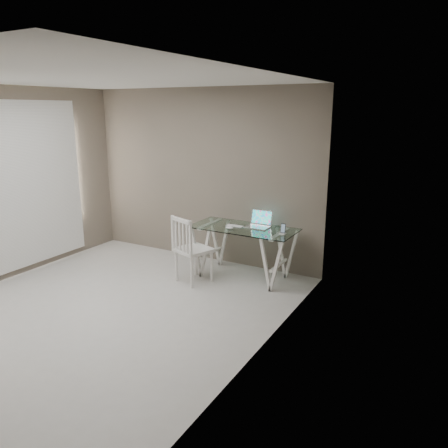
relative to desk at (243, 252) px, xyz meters
The scene contains 7 objects.
room 2.43m from the desk, 120.36° to the right, with size 4.50×4.52×2.71m.
desk is the anchor object (origin of this frame).
chair 0.80m from the desk, 135.25° to the right, with size 0.56×0.56×0.96m.
laptop 0.48m from the desk, 44.83° to the left, with size 0.33×0.29×0.23m.
keyboard 0.40m from the desk, behind, with size 0.26×0.11×0.01m, color silver.
mouse 0.44m from the desk, 133.46° to the right, with size 0.12×0.07×0.04m, color silver.
phone_dock 0.73m from the desk, ahead, with size 0.08×0.08×0.14m.
Camera 1 is at (3.62, -3.57, 2.38)m, focal length 35.00 mm.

